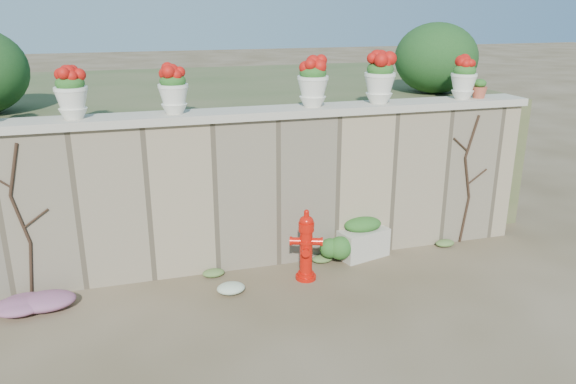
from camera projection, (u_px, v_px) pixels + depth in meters
name	position (u px, v px, depth m)	size (l,w,h in m)	color
ground	(282.00, 332.00, 6.06)	(80.00, 80.00, 0.00)	#4C3D26
stone_wall	(245.00, 193.00, 7.38)	(8.00, 0.40, 2.00)	gray
wall_cap	(242.00, 114.00, 7.05)	(8.10, 0.52, 0.10)	beige
raised_fill	(208.00, 140.00, 10.29)	(9.00, 6.00, 2.00)	#384C23
back_shrub_right	(436.00, 58.00, 8.89)	(1.30, 1.30, 1.10)	#143814
vine_left	(22.00, 220.00, 6.47)	(0.60, 0.04, 1.91)	black
vine_right	(468.00, 178.00, 8.05)	(0.60, 0.04, 1.91)	black
fire_hydrant	(306.00, 245.00, 7.08)	(0.41, 0.29, 0.94)	red
planter_box	(362.00, 238.00, 7.81)	(0.77, 0.56, 0.57)	beige
green_shrub	(334.00, 246.00, 7.55)	(0.56, 0.50, 0.53)	#1E5119
magenta_clump	(29.00, 303.00, 6.40)	(0.91, 0.61, 0.24)	#B6249C
white_flowers	(230.00, 287.00, 6.84)	(0.44, 0.35, 0.16)	white
urn_pot_1	(71.00, 93.00, 6.41)	(0.38, 0.38, 0.59)	silver
urn_pot_2	(173.00, 90.00, 6.72)	(0.36, 0.36, 0.57)	silver
urn_pot_3	(313.00, 82.00, 7.18)	(0.40, 0.40, 0.63)	silver
urn_pot_4	(380.00, 79.00, 7.43)	(0.41, 0.41, 0.65)	silver
urn_pot_5	(464.00, 79.00, 7.78)	(0.36, 0.36, 0.57)	silver
terracotta_pot	(479.00, 89.00, 7.91)	(0.22, 0.22, 0.26)	#AE4C35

